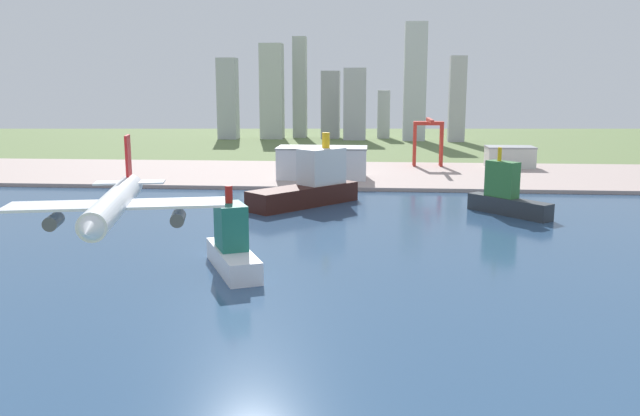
{
  "coord_description": "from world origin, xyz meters",
  "views": [
    {
      "loc": [
        20.79,
        14.14,
        66.44
      ],
      "look_at": [
        6.05,
        195.89,
        31.72
      ],
      "focal_mm": 36.36,
      "sensor_mm": 36.0,
      "label": 1
    }
  ],
  "objects_px": {
    "ferry_boat": "(232,247)",
    "container_barge": "(506,196)",
    "warehouse_main": "(322,162)",
    "airplane_landing": "(114,204)",
    "cargo_ship": "(310,185)",
    "port_crane_red": "(429,132)",
    "warehouse_annex": "(510,157)"
  },
  "relations": [
    {
      "from": "ferry_boat",
      "to": "warehouse_annex",
      "type": "distance_m",
      "value": 334.52
    },
    {
      "from": "cargo_ship",
      "to": "warehouse_main",
      "type": "relative_size",
      "value": 1.03
    },
    {
      "from": "warehouse_main",
      "to": "warehouse_annex",
      "type": "xyz_separation_m",
      "value": [
        142.75,
        72.15,
        -2.64
      ]
    },
    {
      "from": "cargo_ship",
      "to": "container_barge",
      "type": "xyz_separation_m",
      "value": [
        104.01,
        -19.93,
        -1.35
      ]
    },
    {
      "from": "cargo_ship",
      "to": "warehouse_annex",
      "type": "xyz_separation_m",
      "value": [
        142.54,
        161.51,
        -0.58
      ]
    },
    {
      "from": "port_crane_red",
      "to": "warehouse_annex",
      "type": "height_order",
      "value": "port_crane_red"
    },
    {
      "from": "port_crane_red",
      "to": "warehouse_main",
      "type": "relative_size",
      "value": 0.71
    },
    {
      "from": "cargo_ship",
      "to": "airplane_landing",
      "type": "bearing_deg",
      "value": -92.38
    },
    {
      "from": "container_barge",
      "to": "warehouse_annex",
      "type": "distance_m",
      "value": 185.49
    },
    {
      "from": "port_crane_red",
      "to": "warehouse_annex",
      "type": "relative_size",
      "value": 1.2
    },
    {
      "from": "container_barge",
      "to": "warehouse_main",
      "type": "height_order",
      "value": "container_barge"
    },
    {
      "from": "container_barge",
      "to": "warehouse_annex",
      "type": "relative_size",
      "value": 1.12
    },
    {
      "from": "cargo_ship",
      "to": "warehouse_annex",
      "type": "height_order",
      "value": "cargo_ship"
    },
    {
      "from": "ferry_boat",
      "to": "cargo_ship",
      "type": "bearing_deg",
      "value": 83.32
    },
    {
      "from": "airplane_landing",
      "to": "container_barge",
      "type": "relative_size",
      "value": 1.12
    },
    {
      "from": "warehouse_annex",
      "to": "airplane_landing",
      "type": "bearing_deg",
      "value": -110.41
    },
    {
      "from": "container_barge",
      "to": "port_crane_red",
      "type": "bearing_deg",
      "value": 97.92
    },
    {
      "from": "ferry_boat",
      "to": "warehouse_main",
      "type": "relative_size",
      "value": 0.7
    },
    {
      "from": "cargo_ship",
      "to": "warehouse_main",
      "type": "xyz_separation_m",
      "value": [
        -0.21,
        89.36,
        2.05
      ]
    },
    {
      "from": "warehouse_main",
      "to": "ferry_boat",
      "type": "bearing_deg",
      "value": -93.96
    },
    {
      "from": "ferry_boat",
      "to": "container_barge",
      "type": "xyz_separation_m",
      "value": [
        119.63,
        113.32,
        1.11
      ]
    },
    {
      "from": "cargo_ship",
      "to": "warehouse_main",
      "type": "bearing_deg",
      "value": 90.13
    },
    {
      "from": "cargo_ship",
      "to": "container_barge",
      "type": "distance_m",
      "value": 105.92
    },
    {
      "from": "cargo_ship",
      "to": "container_barge",
      "type": "height_order",
      "value": "cargo_ship"
    },
    {
      "from": "airplane_landing",
      "to": "cargo_ship",
      "type": "xyz_separation_m",
      "value": [
        10.38,
        249.44,
        -34.55
      ]
    },
    {
      "from": "airplane_landing",
      "to": "ferry_boat",
      "type": "relative_size",
      "value": 1.06
    },
    {
      "from": "airplane_landing",
      "to": "ferry_boat",
      "type": "xyz_separation_m",
      "value": [
        -5.24,
        116.19,
        -37.01
      ]
    },
    {
      "from": "warehouse_main",
      "to": "warehouse_annex",
      "type": "bearing_deg",
      "value": 26.81
    },
    {
      "from": "warehouse_main",
      "to": "airplane_landing",
      "type": "bearing_deg",
      "value": -91.72
    },
    {
      "from": "airplane_landing",
      "to": "port_crane_red",
      "type": "distance_m",
      "value": 421.81
    },
    {
      "from": "ferry_boat",
      "to": "port_crane_red",
      "type": "xyz_separation_m",
      "value": [
        94.24,
        295.82,
        21.16
      ]
    },
    {
      "from": "warehouse_main",
      "to": "cargo_ship",
      "type": "bearing_deg",
      "value": -89.87
    }
  ]
}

